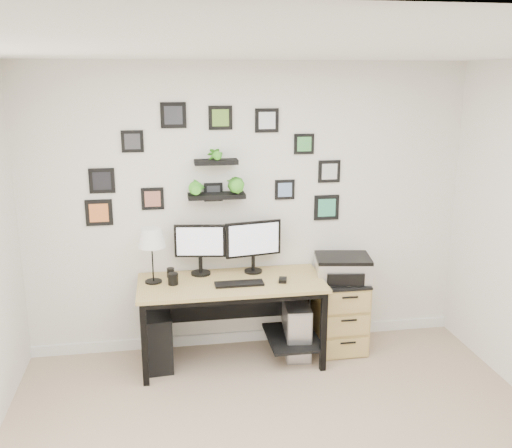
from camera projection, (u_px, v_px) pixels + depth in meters
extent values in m
plane|color=white|center=(307.00, 50.00, 2.92)|extent=(4.00, 4.00, 0.00)
plane|color=white|center=(249.00, 209.00, 5.16)|extent=(4.00, 0.00, 4.00)
cube|color=white|center=(249.00, 336.00, 5.47)|extent=(4.00, 0.03, 0.10)
cube|color=tan|center=(231.00, 283.00, 4.92)|extent=(1.60, 0.70, 0.03)
cube|color=black|center=(231.00, 287.00, 4.93)|extent=(1.54, 0.64, 0.05)
cube|color=black|center=(227.00, 298.00, 5.31)|extent=(1.44, 0.02, 0.41)
cube|color=black|center=(292.00, 337.00, 5.15)|extent=(0.45, 0.63, 0.03)
cube|color=black|center=(144.00, 345.00, 4.61)|extent=(0.05, 0.05, 0.72)
cube|color=black|center=(146.00, 315.00, 5.18)|extent=(0.05, 0.05, 0.72)
cube|color=black|center=(324.00, 332.00, 4.85)|extent=(0.05, 0.05, 0.72)
cube|color=black|center=(306.00, 304.00, 5.42)|extent=(0.05, 0.05, 0.72)
cylinder|color=black|center=(201.00, 273.00, 5.09)|extent=(0.20, 0.20, 0.02)
cylinder|color=black|center=(201.00, 265.00, 5.07)|extent=(0.04, 0.04, 0.16)
cube|color=black|center=(200.00, 241.00, 5.01)|extent=(0.45, 0.10, 0.29)
cube|color=silver|center=(200.00, 241.00, 4.99)|extent=(0.40, 0.07, 0.25)
cylinder|color=black|center=(253.00, 271.00, 5.15)|extent=(0.19, 0.19, 0.02)
cylinder|color=black|center=(253.00, 263.00, 5.13)|extent=(0.04, 0.04, 0.15)
cube|color=black|center=(253.00, 239.00, 5.06)|extent=(0.51, 0.11, 0.32)
cube|color=silver|center=(254.00, 239.00, 5.05)|extent=(0.45, 0.08, 0.27)
cube|color=black|center=(239.00, 284.00, 4.83)|extent=(0.42, 0.14, 0.02)
cube|color=black|center=(283.00, 280.00, 4.91)|extent=(0.09, 0.12, 0.03)
cylinder|color=black|center=(154.00, 281.00, 4.90)|extent=(0.15, 0.15, 0.01)
cylinder|color=black|center=(152.00, 257.00, 4.84)|extent=(0.01, 0.01, 0.44)
cone|color=white|center=(151.00, 238.00, 4.80)|extent=(0.24, 0.24, 0.16)
cylinder|color=black|center=(173.00, 279.00, 4.83)|extent=(0.09, 0.09, 0.10)
cylinder|color=black|center=(171.00, 273.00, 5.01)|extent=(0.07, 0.07, 0.08)
cube|color=black|center=(158.00, 337.00, 4.99)|extent=(0.25, 0.51, 0.49)
cube|color=gray|center=(296.00, 328.00, 5.20)|extent=(0.27, 0.51, 0.49)
cube|color=silver|center=(300.00, 340.00, 4.96)|extent=(0.19, 0.03, 0.45)
cube|color=tan|center=(339.00, 314.00, 5.28)|extent=(0.42, 0.50, 0.65)
cube|color=black|center=(341.00, 280.00, 5.20)|extent=(0.43, 0.51, 0.02)
cube|color=tan|center=(347.00, 348.00, 5.09)|extent=(0.39, 0.02, 0.18)
cylinder|color=black|center=(348.00, 343.00, 5.06)|extent=(0.14, 0.02, 0.02)
cube|color=tan|center=(348.00, 326.00, 5.04)|extent=(0.39, 0.02, 0.18)
cylinder|color=black|center=(349.00, 320.00, 5.01)|extent=(0.14, 0.02, 0.02)
cube|color=tan|center=(349.00, 303.00, 4.98)|extent=(0.39, 0.02, 0.18)
cylinder|color=black|center=(350.00, 297.00, 4.95)|extent=(0.14, 0.02, 0.02)
cube|color=silver|center=(343.00, 269.00, 5.17)|extent=(0.54, 0.44, 0.19)
cube|color=black|center=(343.00, 258.00, 5.14)|extent=(0.54, 0.44, 0.03)
cube|color=black|center=(346.00, 280.00, 4.99)|extent=(0.33, 0.07, 0.11)
cube|color=black|center=(217.00, 196.00, 4.99)|extent=(0.50, 0.18, 0.04)
cube|color=black|center=(216.00, 162.00, 4.91)|extent=(0.38, 0.15, 0.04)
imported|color=green|center=(197.00, 179.00, 4.93)|extent=(0.15, 0.12, 0.27)
imported|color=green|center=(236.00, 178.00, 4.98)|extent=(0.15, 0.15, 0.27)
imported|color=green|center=(216.00, 145.00, 4.87)|extent=(0.13, 0.09, 0.25)
cube|color=black|center=(329.00, 171.00, 5.19)|extent=(0.20, 0.02, 0.20)
cube|color=silver|center=(330.00, 172.00, 5.18)|extent=(0.14, 0.00, 0.14)
cube|color=black|center=(213.00, 192.00, 5.06)|extent=(0.17, 0.02, 0.17)
cube|color=#2E3035|center=(213.00, 192.00, 5.05)|extent=(0.12, 0.00, 0.12)
cube|color=black|center=(267.00, 120.00, 4.98)|extent=(0.21, 0.02, 0.21)
cube|color=silver|center=(267.00, 121.00, 4.97)|extent=(0.15, 0.00, 0.15)
cube|color=black|center=(102.00, 181.00, 4.87)|extent=(0.22, 0.02, 0.22)
cube|color=black|center=(102.00, 181.00, 4.86)|extent=(0.15, 0.00, 0.15)
cube|color=black|center=(153.00, 199.00, 4.98)|extent=(0.20, 0.02, 0.20)
cube|color=#A05D4A|center=(153.00, 199.00, 4.97)|extent=(0.14, 0.00, 0.14)
cube|color=black|center=(173.00, 115.00, 4.83)|extent=(0.22, 0.02, 0.22)
cube|color=#292A31|center=(173.00, 115.00, 4.82)|extent=(0.15, 0.00, 0.15)
cube|color=black|center=(132.00, 141.00, 4.83)|extent=(0.19, 0.02, 0.19)
cube|color=#34353A|center=(132.00, 141.00, 4.82)|extent=(0.13, 0.00, 0.13)
cube|color=black|center=(285.00, 190.00, 5.16)|extent=(0.18, 0.02, 0.18)
cube|color=#6B8CBC|center=(285.00, 190.00, 5.15)|extent=(0.13, 0.00, 0.13)
cube|color=black|center=(327.00, 207.00, 5.27)|extent=(0.23, 0.02, 0.23)
cube|color=#399D75|center=(327.00, 208.00, 5.26)|extent=(0.16, 0.00, 0.16)
cube|color=black|center=(220.00, 118.00, 4.90)|extent=(0.21, 0.02, 0.21)
cube|color=#5A8B2E|center=(221.00, 118.00, 4.89)|extent=(0.14, 0.00, 0.14)
cube|color=black|center=(99.00, 213.00, 4.94)|extent=(0.23, 0.02, 0.23)
cube|color=orange|center=(99.00, 213.00, 4.93)|extent=(0.16, 0.00, 0.16)
cube|color=black|center=(304.00, 144.00, 5.08)|extent=(0.18, 0.02, 0.18)
cube|color=#469B4D|center=(304.00, 144.00, 5.07)|extent=(0.13, 0.00, 0.13)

